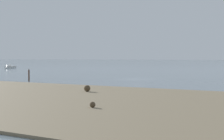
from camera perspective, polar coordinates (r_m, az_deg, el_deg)
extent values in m
plane|color=slate|center=(44.11, 4.39, -1.60)|extent=(800.00, 800.00, 0.00)
cube|color=#7A6B51|center=(22.38, -7.02, -5.17)|extent=(249.19, 18.92, 0.13)
sphere|color=#493A28|center=(18.11, -3.48, -6.17)|extent=(0.33, 0.33, 0.33)
sphere|color=#493A28|center=(26.53, -4.44, -3.28)|extent=(0.53, 0.53, 0.53)
cube|color=white|center=(94.08, -17.61, 0.45)|extent=(2.78, 4.21, 0.77)
cone|color=white|center=(92.27, -18.17, 0.41)|extent=(1.85, 1.65, 1.54)
cube|color=silver|center=(94.04, -17.62, 0.62)|extent=(2.84, 4.30, 0.09)
cube|color=silver|center=(93.53, -17.78, 0.80)|extent=(0.59, 0.49, 0.43)
cube|color=black|center=(95.79, -17.10, 0.55)|extent=(0.37, 0.32, 0.54)
cylinder|color=#513323|center=(41.82, -14.57, -0.97)|extent=(0.18, 0.18, 1.66)
cylinder|color=silver|center=(41.78, -14.58, 0.09)|extent=(0.22, 0.22, 0.08)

